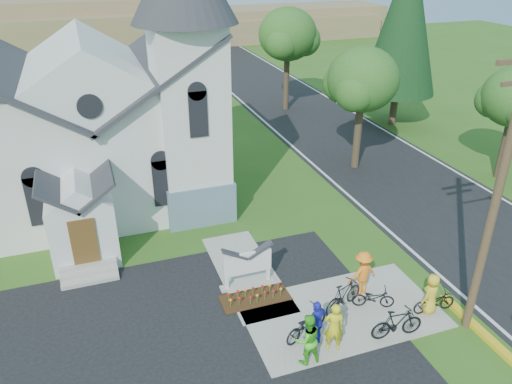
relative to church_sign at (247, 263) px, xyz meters
name	(u,v)px	position (x,y,z in m)	size (l,w,h in m)	color
ground	(310,332)	(1.20, -3.20, -1.03)	(120.00, 120.00, 0.00)	#305C1A
road	(352,146)	(11.20, 11.80, -1.02)	(8.00, 90.00, 0.02)	black
sidewalk	(342,313)	(2.70, -2.70, -1.00)	(7.00, 4.00, 0.05)	gray
church	(100,101)	(-4.28, 9.28, 4.22)	(12.35, 12.00, 13.00)	silver
church_sign	(247,263)	(0.00, 0.00, 0.00)	(2.20, 0.40, 1.70)	gray
flower_bed	(255,298)	(0.00, -0.90, -0.99)	(2.60, 1.10, 0.07)	#341D0E
utility_pole	(501,187)	(6.56, -4.70, 4.38)	(3.45, 0.28, 10.00)	#402B20
tree_road_near	(363,80)	(9.70, 8.80, 4.18)	(4.00, 4.00, 7.05)	#32241B
tree_road_mid	(288,35)	(10.20, 20.80, 4.75)	(4.40, 4.40, 7.80)	#32241B
conifer	(405,19)	(16.20, 14.80, 6.36)	(5.20, 5.20, 12.40)	#32241B
distant_hills	(151,27)	(4.56, 53.13, 1.15)	(61.00, 10.00, 5.60)	#826749
cyclist_0	(334,327)	(1.54, -4.18, -0.07)	(0.66, 0.43, 1.81)	yellow
bike_0	(306,324)	(0.97, -3.34, -0.47)	(0.67, 1.91, 1.01)	black
cyclist_1	(307,339)	(0.49, -4.40, -0.08)	(0.88, 0.68, 1.80)	#45CC26
bike_1	(343,296)	(2.81, -2.50, -0.41)	(0.54, 1.90, 1.14)	black
cyclist_2	(317,323)	(1.12, -3.77, -0.12)	(1.00, 0.42, 1.71)	#2B32D9
bike_2	(373,298)	(3.90, -2.78, -0.57)	(0.53, 1.53, 0.81)	black
cyclist_3	(362,273)	(3.91, -1.91, -0.08)	(1.16, 0.67, 1.80)	orange
bike_3	(397,323)	(3.81, -4.40, -0.42)	(0.53, 1.87, 1.12)	black
cyclist_4	(431,294)	(5.66, -3.70, -0.18)	(0.78, 0.51, 1.60)	gold
bike_4	(434,302)	(5.83, -3.74, -0.55)	(0.57, 1.64, 0.86)	black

